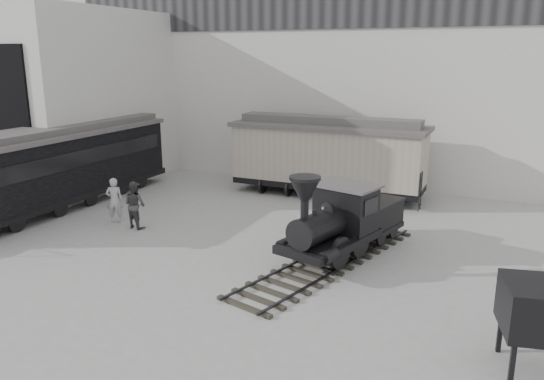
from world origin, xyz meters
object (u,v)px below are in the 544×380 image
at_px(visitor_a, 115,200).
at_px(visitor_b, 135,205).
at_px(boxcar, 328,154).
at_px(locomotive, 340,225).
at_px(passenger_coach, 63,165).

bearing_deg(visitor_a, visitor_b, 141.28).
bearing_deg(visitor_b, boxcar, -114.16).
distance_m(locomotive, passenger_coach, 13.41).
relative_size(boxcar, visitor_a, 5.06).
distance_m(locomotive, visitor_a, 9.64).
xyz_separation_m(locomotive, boxcar, (-2.90, 7.78, 0.88)).
xyz_separation_m(locomotive, visitor_b, (-8.43, -0.13, -0.20)).
bearing_deg(visitor_a, passenger_coach, -43.72).
bearing_deg(passenger_coach, visitor_a, -15.80).
xyz_separation_m(locomotive, visitor_a, (-9.64, 0.12, -0.22)).
distance_m(boxcar, visitor_b, 9.71).
distance_m(locomotive, visitor_b, 8.43).
xyz_separation_m(boxcar, visitor_a, (-6.74, -7.66, -1.09)).
relative_size(locomotive, visitor_a, 4.81).
height_order(boxcar, passenger_coach, boxcar).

